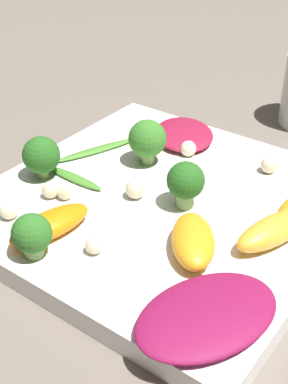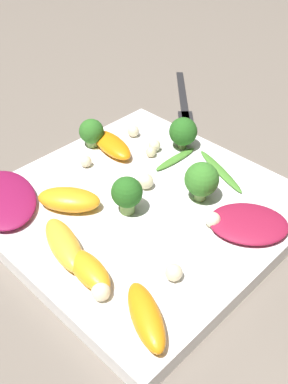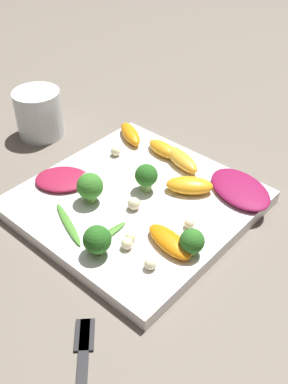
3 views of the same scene
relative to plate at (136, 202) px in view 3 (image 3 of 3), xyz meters
name	(u,v)px [view 3 (image 3 of 3)]	position (x,y,z in m)	size (l,w,h in m)	color
ground_plane	(136,207)	(0.00, 0.00, -0.01)	(2.40, 2.40, 0.00)	#6B6056
plate	(136,202)	(0.00, 0.00, 0.00)	(0.29, 0.29, 0.02)	white
drinking_glass	(39,113)	(0.26, -0.04, 0.03)	(0.08, 0.08, 0.08)	white
fork	(82,377)	(-0.14, 0.23, -0.01)	(0.14, 0.14, 0.01)	#262628
radicchio_leaf_0	(62,179)	(0.10, 0.05, 0.02)	(0.10, 0.10, 0.01)	maroon
radicchio_leaf_1	(240,189)	(-0.10, -0.11, 0.02)	(0.12, 0.10, 0.01)	maroon
orange_segment_0	(130,134)	(0.11, -0.11, 0.02)	(0.07, 0.05, 0.02)	orange
orange_segment_1	(189,185)	(-0.05, -0.06, 0.02)	(0.07, 0.07, 0.02)	orange
orange_segment_2	(183,160)	(0.00, -0.10, 0.02)	(0.08, 0.05, 0.02)	#FCAD33
orange_segment_3	(163,149)	(0.04, -0.11, 0.02)	(0.06, 0.03, 0.02)	orange
orange_segment_4	(170,241)	(-0.10, 0.04, 0.02)	(0.08, 0.04, 0.02)	orange
broccoli_floret_0	(90,187)	(0.04, 0.05, 0.04)	(0.04, 0.04, 0.05)	#84AD5B
broccoli_floret_1	(192,242)	(-0.12, 0.04, 0.03)	(0.03, 0.03, 0.04)	#84AD5B
broccoli_floret_2	(149,178)	(0.00, -0.02, 0.03)	(0.03, 0.03, 0.04)	#84AD5B
broccoli_floret_3	(97,240)	(-0.04, 0.11, 0.03)	(0.04, 0.04, 0.04)	#7A9E51
arugula_sprig_0	(68,224)	(0.03, 0.10, 0.01)	(0.09, 0.04, 0.00)	#47842D
arugula_sprig_1	(107,235)	(-0.03, 0.08, 0.01)	(0.01, 0.07, 0.00)	#47842D
macadamia_nut_0	(134,204)	(-0.01, 0.02, 0.02)	(0.02, 0.02, 0.02)	beige
macadamia_nut_1	(127,244)	(-0.06, 0.08, 0.02)	(0.02, 0.02, 0.02)	beige
macadamia_nut_2	(116,151)	(0.10, -0.06, 0.02)	(0.02, 0.02, 0.02)	beige
macadamia_nut_3	(150,264)	(-0.10, 0.09, 0.02)	(0.02, 0.02, 0.02)	beige
macadamia_nut_4	(130,237)	(-0.05, 0.07, 0.02)	(0.01, 0.01, 0.01)	beige
macadamia_nut_5	(154,143)	(0.07, -0.12, 0.02)	(0.02, 0.02, 0.02)	beige
macadamia_nut_6	(87,178)	(0.08, 0.02, 0.02)	(0.02, 0.02, 0.02)	beige
macadamia_nut_7	(191,222)	(-0.09, 0.00, 0.02)	(0.01, 0.01, 0.01)	beige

